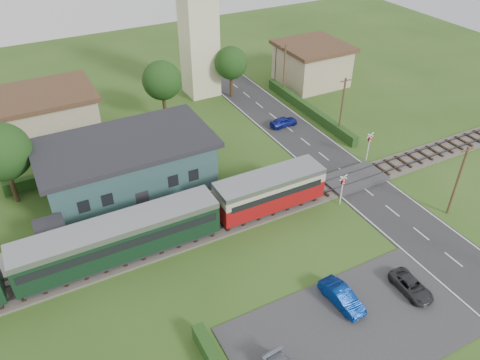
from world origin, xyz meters
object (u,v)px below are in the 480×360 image
pedestrian_far (86,230)px  church_tower (198,16)px  house_west (47,115)px  crossing_signal_far (369,142)px  equipment_hut (52,236)px  house_east (312,63)px  crossing_signal_near (342,185)px  car_park_blue (342,297)px  car_park_dark (411,286)px  car_on_road (284,122)px  train (78,252)px  station_building (128,165)px  pedestrian_near (213,192)px

pedestrian_far → church_tower: bearing=-27.8°
house_west → crossing_signal_far: house_west is taller
equipment_hut → crossing_signal_far: crossing_signal_far is taller
house_east → crossing_signal_far: size_ratio=2.69×
church_tower → crossing_signal_near: bearing=-87.2°
house_east → car_park_blue: house_east is taller
equipment_hut → crossing_signal_near: crossing_signal_near is taller
house_west → church_tower: bearing=8.5°
house_west → car_park_dark: (19.50, -36.31, -2.21)m
house_east → pedestrian_far: house_east is taller
house_east → car_park_blue: size_ratio=2.28×
church_tower → crossing_signal_near: 29.57m
car_park_dark → church_tower: bearing=91.4°
house_east → car_on_road: (-10.24, -9.22, -2.18)m
train → pedestrian_far: size_ratio=25.30×
station_building → car_park_dark: size_ratio=4.44×
equipment_hut → car_park_blue: equipment_hut is taller
church_tower → car_park_dark: church_tower is taller
house_west → pedestrian_near: (11.14, -19.65, -1.60)m
station_building → crossing_signal_far: bearing=-15.6°
crossing_signal_near → crossing_signal_far: same height
station_building → church_tower: size_ratio=0.91×
car_on_road → pedestrian_near: (-13.62, -9.43, 0.57)m
house_west → crossing_signal_far: (28.60, -20.61, -0.65)m
train → church_tower: (21.59, 26.00, 8.05)m
car_park_blue → pedestrian_far: 21.07m
car_on_road → pedestrian_near: size_ratio=2.25×
church_tower → pedestrian_far: 31.83m
house_east → train: bearing=-149.0°
train → house_west: bearing=86.0°
station_building → house_east: 32.70m
train → pedestrian_near: train is taller
house_west → pedestrian_far: 19.77m
station_building → house_west: 14.87m
church_tower → car_park_blue: size_ratio=4.57×
station_building → car_park_dark: station_building is taller
church_tower → car_park_blue: church_tower is taller
train → house_east: house_east is taller
station_building → train: station_building is taller
house_west → pedestrian_near: bearing=-60.4°
train → car_park_dark: (21.09, -13.31, -1.60)m
station_building → train: bearing=-126.2°
pedestrian_far → crossing_signal_far: bearing=-77.6°
crossing_signal_far → car_on_road: bearing=110.3°
house_east → station_building: bearing=-156.6°
house_east → car_on_road: house_east is taller
equipment_hut → house_west: size_ratio=0.24×
crossing_signal_far → train: bearing=-175.5°
car_on_road → pedestrian_far: (-25.20, -9.49, 0.69)m
station_building → pedestrian_far: bearing=-133.6°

